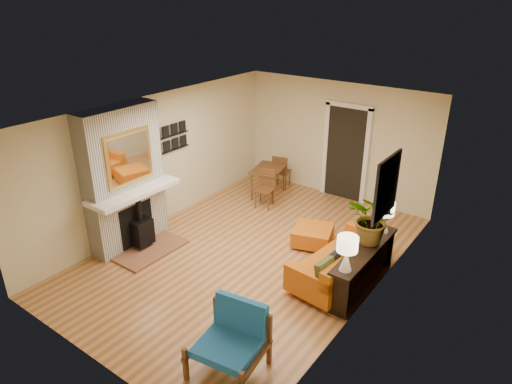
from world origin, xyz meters
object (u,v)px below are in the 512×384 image
ottoman (313,235)px  lamp_far (385,213)px  sofa (344,262)px  blue_chair (233,335)px  lamp_near (347,250)px  houseplant (374,219)px  console_table (365,257)px  dining_table (271,174)px

ottoman → lamp_far: lamp_far is taller
sofa → blue_chair: blue_chair is taller
lamp_near → lamp_far: same height
houseplant → sofa: bearing=-148.9°
lamp_near → blue_chair: bearing=-109.7°
console_table → houseplant: 0.61m
ottoman → lamp_near: (1.31, -1.43, 0.86)m
sofa → ottoman: size_ratio=2.33×
ottoman → houseplant: (1.30, -0.49, 0.94)m
sofa → console_table: 0.42m
blue_chair → ottoman: bearing=101.9°
console_table → lamp_near: lamp_near is taller
ottoman → blue_chair: 3.29m
ottoman → console_table: size_ratio=0.47×
dining_table → houseplant: size_ratio=1.88×
lamp_near → ottoman: bearing=132.6°
sofa → lamp_near: 1.09m
dining_table → console_table: size_ratio=0.85×
ottoman → dining_table: 2.32m
lamp_near → dining_table: bearing=139.0°
dining_table → blue_chair: bearing=-60.8°
console_table → houseplant: (-0.01, 0.23, 0.57)m
ottoman → lamp_far: bearing=-1.7°
blue_chair → lamp_far: (0.64, 3.17, 0.59)m
sofa → ottoman: 1.20m
blue_chair → lamp_far: 3.28m
sofa → houseplant: size_ratio=2.40×
console_table → lamp_far: bearing=90.0°
console_table → lamp_near: bearing=-90.0°
ottoman → blue_chair: bearing=-78.1°
dining_table → console_table: 3.79m
dining_table → ottoman: bearing=-35.6°
console_table → lamp_far: lamp_far is taller
lamp_near → houseplant: houseplant is taller
blue_chair → dining_table: (-2.54, 4.54, 0.07)m
lamp_near → houseplant: size_ratio=0.65×
ottoman → houseplant: houseplant is taller
sofa → ottoman: bearing=144.4°
sofa → lamp_far: (0.35, 0.65, 0.73)m
blue_chair → sofa: bearing=83.4°
blue_chair → houseplant: size_ratio=1.13×
ottoman → houseplant: bearing=-20.6°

